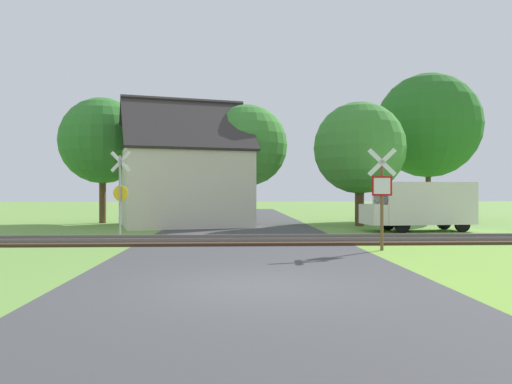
{
  "coord_description": "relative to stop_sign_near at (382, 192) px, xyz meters",
  "views": [
    {
      "loc": [
        -0.36,
        -9.49,
        1.82
      ],
      "look_at": [
        0.5,
        9.34,
        1.8
      ],
      "focal_mm": 35.0,
      "sensor_mm": 36.0,
      "label": 1
    }
  ],
  "objects": [
    {
      "name": "ground_plane",
      "position": [
        -4.21,
        -5.64,
        -1.81
      ],
      "size": [
        160.0,
        160.0,
        0.0
      ],
      "primitive_type": "plane",
      "color": "#6B9942"
    },
    {
      "name": "tree_right",
      "position": [
        2.09,
        10.91,
        2.3
      ],
      "size": [
        4.84,
        4.84,
        6.54
      ],
      "color": "#513823",
      "rests_on": "ground"
    },
    {
      "name": "house",
      "position": [
        -7.22,
        11.68,
        0.39
      ],
      "size": [
        8.01,
        7.82,
        6.82
      ],
      "rotation": [
        0.0,
        0.0,
        0.27
      ],
      "color": "beige",
      "rests_on": "ground"
    },
    {
      "name": "rail_track",
      "position": [
        -4.21,
        2.7,
        -1.75
      ],
      "size": [
        60.0,
        2.6,
        0.22
      ],
      "color": "#422D1E",
      "rests_on": "ground"
    },
    {
      "name": "stop_sign_near",
      "position": [
        0.0,
        0.0,
        0.0
      ],
      "size": [
        0.86,
        0.24,
        3.16
      ],
      "rotation": [
        0.0,
        0.0,
        2.9
      ],
      "color": "brown",
      "rests_on": "ground"
    },
    {
      "name": "crossing_sign_far",
      "position": [
        -9.21,
        5.56,
        0.13
      ],
      "size": [
        0.87,
        0.21,
        3.48
      ],
      "rotation": [
        0.0,
        0.0,
        -0.2
      ],
      "color": "#9E9EA5",
      "rests_on": "ground"
    },
    {
      "name": "tree_far",
      "position": [
        7.68,
        15.67,
        4.14
      ],
      "size": [
        6.51,
        6.51,
        9.22
      ],
      "color": "#513823",
      "rests_on": "ground"
    },
    {
      "name": "tree_center",
      "position": [
        -3.81,
        12.57,
        2.56
      ],
      "size": [
        4.51,
        4.51,
        6.64
      ],
      "color": "#513823",
      "rests_on": "ground"
    },
    {
      "name": "mail_truck",
      "position": [
        4.0,
        7.31,
        -0.57
      ],
      "size": [
        5.08,
        2.4,
        2.24
      ],
      "rotation": [
        0.0,
        0.0,
        1.68
      ],
      "color": "silver",
      "rests_on": "ground"
    },
    {
      "name": "road_asphalt",
      "position": [
        -4.21,
        -3.64,
        -1.81
      ],
      "size": [
        7.42,
        80.0,
        0.01
      ],
      "primitive_type": "cube",
      "color": "#424244",
      "rests_on": "ground"
    },
    {
      "name": "tree_left",
      "position": [
        -12.1,
        13.94,
        2.92
      ],
      "size": [
        4.92,
        4.92,
        7.2
      ],
      "color": "#513823",
      "rests_on": "ground"
    }
  ]
}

